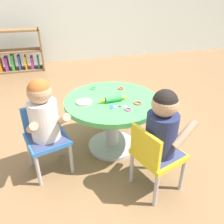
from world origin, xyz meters
The scene contains 14 objects.
ground_plane centered at (0.00, 0.00, 0.00)m, with size 10.00×10.00×0.00m, color olive.
craft_table centered at (0.00, 0.00, 0.36)m, with size 0.81×0.81×0.49m.
child_chair_left centered at (-0.57, -0.12, 0.31)m, with size 0.37×0.37×0.54m.
seated_child_left centered at (-0.56, -0.16, 0.53)m, with size 0.35×0.40×0.51m.
child_chair_right centered at (0.15, -0.56, 0.31)m, with size 0.38×0.38×0.54m.
seated_child_right centered at (0.19, -0.55, 0.53)m, with size 0.41×0.36×0.51m.
bookshelf_low centered at (-1.03, 2.55, 0.29)m, with size 0.93×0.28×0.70m.
rolling_pin centered at (0.00, -0.05, 0.52)m, with size 0.23×0.06×0.05m.
craft_scissors centered at (-0.01, -0.14, 0.50)m, with size 0.14×0.09×0.01m.
playdough_blob_0 centered at (-0.24, 0.00, 0.50)m, with size 0.13×0.13×0.01m, color pink.
cookie_cutter_0 centered at (-0.11, 0.26, 0.50)m, with size 0.06×0.06×0.01m, color #4CB259.
cookie_cutter_1 centered at (0.18, -0.14, 0.50)m, with size 0.06×0.06×0.01m, color red.
cookie_cutter_2 centered at (0.07, -0.21, 0.50)m, with size 0.05×0.05×0.01m, color #D83FA5.
cookie_cutter_3 centered at (0.14, 0.19, 0.50)m, with size 0.06×0.06×0.01m, color red.
Camera 1 is at (-0.47, -1.68, 1.34)m, focal length 36.85 mm.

